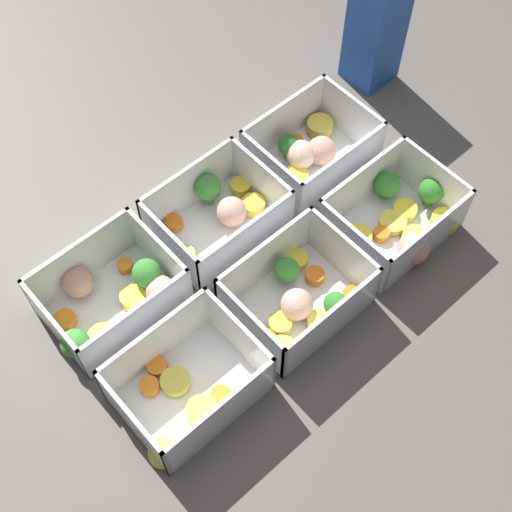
% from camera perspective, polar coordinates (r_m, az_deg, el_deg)
% --- Properties ---
extents(ground_plane, '(4.00, 4.00, 0.00)m').
position_cam_1_polar(ground_plane, '(0.94, 0.00, -0.89)').
color(ground_plane, '#56514C').
extents(container_near_left, '(0.17, 0.13, 0.08)m').
position_cam_1_polar(container_near_left, '(0.84, -5.51, -10.35)').
color(container_near_left, white).
rests_on(container_near_left, ground_plane).
extents(container_near_center, '(0.16, 0.13, 0.08)m').
position_cam_1_polar(container_near_center, '(0.89, 3.45, -3.33)').
color(container_near_center, white).
rests_on(container_near_center, ground_plane).
extents(container_near_right, '(0.17, 0.14, 0.08)m').
position_cam_1_polar(container_near_right, '(0.96, 11.36, 2.97)').
color(container_near_right, white).
rests_on(container_near_right, ground_plane).
extents(container_far_left, '(0.17, 0.13, 0.08)m').
position_cam_1_polar(container_far_left, '(0.90, -11.42, -3.19)').
color(container_far_left, white).
rests_on(container_far_left, ground_plane).
extents(container_far_center, '(0.17, 0.13, 0.08)m').
position_cam_1_polar(container_far_center, '(0.95, -2.96, 3.40)').
color(container_far_center, white).
rests_on(container_far_center, ground_plane).
extents(container_far_right, '(0.16, 0.12, 0.08)m').
position_cam_1_polar(container_far_right, '(1.02, 4.30, 8.41)').
color(container_far_right, white).
rests_on(container_far_right, ground_plane).
extents(juice_carton, '(0.07, 0.07, 0.20)m').
position_cam_1_polar(juice_carton, '(1.10, 9.59, 17.65)').
color(juice_carton, blue).
rests_on(juice_carton, ground_plane).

